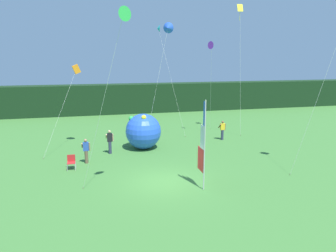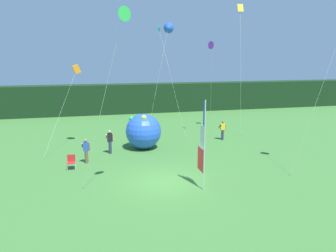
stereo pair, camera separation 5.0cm
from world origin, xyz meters
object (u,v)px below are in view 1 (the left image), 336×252
at_px(person_far_left, 222,130).
at_px(kite_blue_delta_3, 168,28).
at_px(folding_chair, 71,161).
at_px(kite_cyan_delta_2, 159,29).
at_px(banner_flag, 203,146).
at_px(inflatable_balloon, 143,131).
at_px(kite_yellow_diamond_4, 240,22).
at_px(kite_green_delta_1, 123,16).
at_px(person_mid_field, 110,141).
at_px(kite_orange_box_6, 76,70).
at_px(kite_purple_delta_0, 212,46).
at_px(person_near_banner, 86,150).

height_order(person_far_left, kite_blue_delta_3, kite_blue_delta_3).
bearing_deg(folding_chair, kite_cyan_delta_2, 50.24).
distance_m(folding_chair, kite_cyan_delta_2, 14.60).
distance_m(banner_flag, folding_chair, 8.50).
distance_m(banner_flag, inflatable_balloon, 8.30).
bearing_deg(person_far_left, kite_cyan_delta_2, 134.40).
bearing_deg(kite_yellow_diamond_4, inflatable_balloon, -162.67).
distance_m(banner_flag, kite_green_delta_1, 7.50).
distance_m(person_mid_field, kite_yellow_diamond_4, 14.80).
distance_m(kite_cyan_delta_2, kite_orange_box_6, 8.73).
bearing_deg(person_mid_field, kite_purple_delta_0, 20.10).
xyz_separation_m(person_mid_field, folding_chair, (-2.54, -2.73, -0.41)).
distance_m(person_near_banner, inflatable_balloon, 4.91).
bearing_deg(banner_flag, inflatable_balloon, 102.87).
bearing_deg(kite_blue_delta_3, person_mid_field, -153.46).
height_order(banner_flag, kite_green_delta_1, kite_green_delta_1).
distance_m(inflatable_balloon, kite_cyan_delta_2, 9.93).
bearing_deg(banner_flag, kite_yellow_diamond_4, 57.02).
relative_size(kite_cyan_delta_2, kite_orange_box_6, 1.52).
bearing_deg(inflatable_balloon, kite_purple_delta_0, 21.81).
bearing_deg(inflatable_balloon, kite_orange_box_6, 160.50).
relative_size(inflatable_balloon, kite_yellow_diamond_4, 0.24).
relative_size(banner_flag, inflatable_balloon, 1.76).
distance_m(folding_chair, kite_yellow_diamond_4, 17.81).
relative_size(kite_purple_delta_0, kite_blue_delta_3, 0.86).
bearing_deg(person_near_banner, inflatable_balloon, 30.93).
bearing_deg(kite_green_delta_1, kite_orange_box_6, 103.80).
bearing_deg(person_near_banner, person_mid_field, 47.55).
xyz_separation_m(banner_flag, person_near_banner, (-6.03, 5.53, -1.40)).
bearing_deg(folding_chair, person_far_left, 20.56).
xyz_separation_m(kite_purple_delta_0, kite_blue_delta_3, (-3.93, -0.79, 1.26)).
bearing_deg(folding_chair, banner_flag, -33.52).
xyz_separation_m(folding_chair, kite_blue_delta_3, (7.41, 5.16, 8.46)).
relative_size(person_near_banner, kite_purple_delta_0, 0.20).
xyz_separation_m(banner_flag, inflatable_balloon, (-1.84, 8.04, -0.94)).
bearing_deg(kite_blue_delta_3, kite_green_delta_1, -113.53).
distance_m(person_near_banner, kite_orange_box_6, 6.55).
bearing_deg(inflatable_balloon, person_near_banner, -149.07).
xyz_separation_m(person_near_banner, inflatable_balloon, (4.19, 2.51, 0.47)).
bearing_deg(person_mid_field, kite_yellow_diamond_4, 16.98).
height_order(banner_flag, kite_orange_box_6, kite_orange_box_6).
xyz_separation_m(banner_flag, kite_orange_box_6, (-6.51, 9.69, 3.63)).
distance_m(person_near_banner, kite_purple_delta_0, 13.44).
bearing_deg(person_mid_field, kite_blue_delta_3, 26.54).
xyz_separation_m(person_near_banner, kite_green_delta_1, (2.03, -6.05, 7.73)).
bearing_deg(kite_yellow_diamond_4, folding_chair, -155.99).
relative_size(person_far_left, kite_blue_delta_3, 0.17).
bearing_deg(kite_purple_delta_0, kite_yellow_diamond_4, 5.78).
xyz_separation_m(person_near_banner, kite_blue_delta_3, (6.51, 4.22, 8.10)).
distance_m(kite_green_delta_1, kite_blue_delta_3, 11.22).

